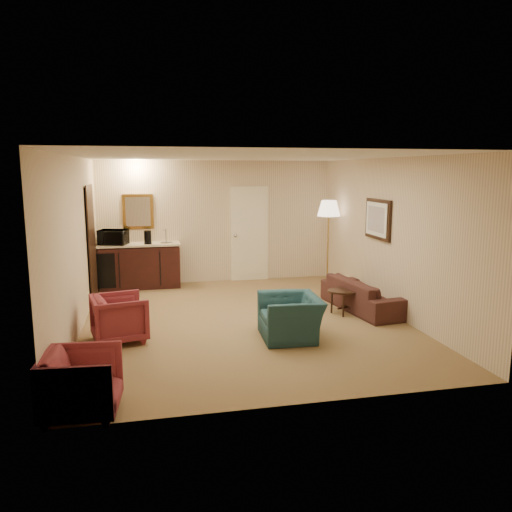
{
  "coord_description": "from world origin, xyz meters",
  "views": [
    {
      "loc": [
        -1.46,
        -7.62,
        2.39
      ],
      "look_at": [
        0.31,
        0.5,
        0.96
      ],
      "focal_mm": 35.0,
      "sensor_mm": 36.0,
      "label": 1
    }
  ],
  "objects": [
    {
      "name": "waste_bin",
      "position": [
        -0.98,
        2.65,
        0.13
      ],
      "size": [
        0.22,
        0.22,
        0.27
      ],
      "primitive_type": "cylinder",
      "rotation": [
        0.0,
        0.0,
        -0.05
      ],
      "color": "black",
      "rests_on": "ground"
    },
    {
      "name": "coffee_table",
      "position": [
        1.8,
        0.05,
        0.2
      ],
      "size": [
        0.83,
        0.7,
        0.41
      ],
      "primitive_type": "cube",
      "rotation": [
        0.0,
        0.0,
        0.38
      ],
      "color": "black",
      "rests_on": "ground"
    },
    {
      "name": "coffee_maker",
      "position": [
        -1.47,
        2.6,
        1.06
      ],
      "size": [
        0.18,
        0.18,
        0.27
      ],
      "primitive_type": "cylinder",
      "rotation": [
        0.0,
        0.0,
        -0.23
      ],
      "color": "black",
      "rests_on": "wetbar_cabinet"
    },
    {
      "name": "rose_chair_near",
      "position": [
        -1.9,
        -0.59,
        0.37
      ],
      "size": [
        0.8,
        0.84,
        0.74
      ],
      "primitive_type": "imported",
      "rotation": [
        0.0,
        0.0,
        1.78
      ],
      "color": "maroon",
      "rests_on": "ground"
    },
    {
      "name": "ground",
      "position": [
        0.0,
        0.0,
        0.0
      ],
      "size": [
        6.0,
        6.0,
        0.0
      ],
      "primitive_type": "plane",
      "color": "olive",
      "rests_on": "ground"
    },
    {
      "name": "rose_chair_far",
      "position": [
        -2.15,
        -2.77,
        0.36
      ],
      "size": [
        0.72,
        0.76,
        0.73
      ],
      "primitive_type": "imported",
      "rotation": [
        0.0,
        0.0,
        1.49
      ],
      "color": "maroon",
      "rests_on": "ground"
    },
    {
      "name": "floor_lamp",
      "position": [
        2.2,
        2.11,
        0.9
      ],
      "size": [
        0.5,
        0.5,
        1.79
      ],
      "primitive_type": "cube",
      "rotation": [
        0.0,
        0.0,
        -0.05
      ],
      "color": "#AF903A",
      "rests_on": "ground"
    },
    {
      "name": "wetbar_cabinet",
      "position": [
        -1.65,
        2.72,
        0.46
      ],
      "size": [
        1.64,
        0.58,
        0.92
      ],
      "primitive_type": "cube",
      "color": "black",
      "rests_on": "ground"
    },
    {
      "name": "microwave",
      "position": [
        -2.15,
        2.66,
        1.1
      ],
      "size": [
        0.61,
        0.45,
        0.37
      ],
      "primitive_type": "imported",
      "rotation": [
        0.0,
        0.0,
        -0.31
      ],
      "color": "black",
      "rests_on": "wetbar_cabinet"
    },
    {
      "name": "room_walls",
      "position": [
        -0.1,
        0.77,
        1.72
      ],
      "size": [
        5.02,
        6.01,
        2.61
      ],
      "color": "beige",
      "rests_on": "ground"
    },
    {
      "name": "teal_armchair",
      "position": [
        0.5,
        -0.96,
        0.41
      ],
      "size": [
        0.66,
        0.97,
        0.82
      ],
      "primitive_type": "imported",
      "rotation": [
        0.0,
        0.0,
        -1.62
      ],
      "color": "#1E424C",
      "rests_on": "ground"
    },
    {
      "name": "sofa",
      "position": [
        2.15,
        0.19,
        0.36
      ],
      "size": [
        0.77,
        1.89,
        0.72
      ],
      "primitive_type": "imported",
      "rotation": [
        0.0,
        0.0,
        1.7
      ],
      "color": "black",
      "rests_on": "ground"
    }
  ]
}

